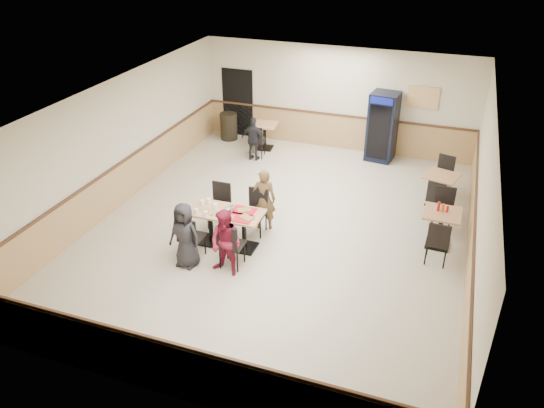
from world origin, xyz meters
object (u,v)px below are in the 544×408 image
at_px(diner_man_opposite, 264,199).
at_px(back_table, 265,132).
at_px(lone_diner, 254,139).
at_px(main_table, 227,223).
at_px(pepsi_cooler, 382,127).
at_px(side_table_far, 440,185).
at_px(diner_woman_right, 226,243).
at_px(side_table_near, 441,224).
at_px(trash_bin, 229,126).
at_px(diner_woman_left, 185,235).

distance_m(diner_man_opposite, back_table, 4.57).
relative_size(lone_diner, back_table, 1.58).
bearing_deg(lone_diner, main_table, 105.94).
bearing_deg(main_table, pepsi_cooler, 67.26).
bearing_deg(side_table_far, lone_diner, 169.07).
distance_m(diner_woman_right, pepsi_cooler, 6.80).
bearing_deg(lone_diner, side_table_far, 170.86).
xyz_separation_m(diner_man_opposite, side_table_near, (3.72, 0.56, -0.18)).
height_order(diner_woman_right, trash_bin, diner_woman_right).
xyz_separation_m(diner_woman_left, trash_bin, (-1.93, 6.49, -0.27)).
bearing_deg(diner_woman_left, side_table_far, 49.31).
xyz_separation_m(side_table_near, pepsi_cooler, (-1.93, 4.12, 0.44)).
relative_size(main_table, side_table_near, 1.91).
bearing_deg(trash_bin, diner_man_opposite, -58.05).
distance_m(diner_woman_left, lone_diner, 5.30).
height_order(main_table, diner_woman_left, diner_woman_left).
bearing_deg(pepsi_cooler, side_table_near, -58.12).
bearing_deg(diner_man_opposite, side_table_near, 174.12).
xyz_separation_m(main_table, side_table_near, (4.20, 1.49, -0.01)).
bearing_deg(side_table_near, trash_bin, 148.35).
bearing_deg(pepsi_cooler, back_table, -166.57).
bearing_deg(diner_woman_right, main_table, 125.27).
xyz_separation_m(diner_man_opposite, pepsi_cooler, (1.79, 4.68, 0.26)).
height_order(diner_woman_left, back_table, diner_woman_left).
distance_m(main_table, pepsi_cooler, 6.06).
relative_size(side_table_far, trash_bin, 1.10).
xyz_separation_m(lone_diner, side_table_near, (5.30, -2.85, -0.10)).
height_order(lone_diner, pepsi_cooler, pepsi_cooler).
xyz_separation_m(diner_woman_right, trash_bin, (-2.80, 6.48, -0.27)).
bearing_deg(lone_diner, side_table_near, 153.49).
bearing_deg(diner_woman_left, back_table, 101.78).
bearing_deg(main_table, diner_man_opposite, 62.10).
xyz_separation_m(lone_diner, side_table_far, (5.15, -1.00, -0.11)).
distance_m(lone_diner, side_table_far, 5.25).
bearing_deg(diner_man_opposite, pepsi_cooler, -125.36).
bearing_deg(diner_man_opposite, diner_woman_right, 72.94).
bearing_deg(back_table, lone_diner, -90.00).
bearing_deg(back_table, main_table, -78.15).
height_order(main_table, side_table_near, main_table).
height_order(lone_diner, trash_bin, lone_diner).
bearing_deg(diner_man_opposite, side_table_far, -160.43).
relative_size(lone_diner, side_table_far, 1.39).
relative_size(side_table_near, side_table_far, 0.88).
bearing_deg(side_table_far, back_table, 160.05).
height_order(diner_woman_right, pepsi_cooler, pepsi_cooler).
xyz_separation_m(lone_diner, pepsi_cooler, (3.36, 1.27, 0.34)).
xyz_separation_m(diner_woman_left, back_table, (-0.62, 6.14, -0.17)).
xyz_separation_m(diner_man_opposite, back_table, (-1.57, 4.28, -0.20)).
height_order(diner_man_opposite, side_table_near, diner_man_opposite).
bearing_deg(lone_diner, diner_woman_right, 107.57).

